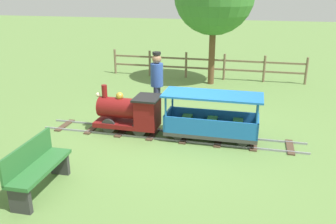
{
  "coord_description": "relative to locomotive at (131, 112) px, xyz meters",
  "views": [
    {
      "loc": [
        -6.84,
        -1.47,
        3.03
      ],
      "look_at": [
        0.0,
        0.21,
        0.55
      ],
      "focal_mm": 37.8,
      "sensor_mm": 36.0,
      "label": 1
    }
  ],
  "objects": [
    {
      "name": "fence_section",
      "position": [
        5.3,
        -0.86,
        -0.0
      ],
      "size": [
        0.08,
        6.78,
        0.9
      ],
      "color": "#756047",
      "rests_on": "ground_plane"
    },
    {
      "name": "passenger_car",
      "position": [
        0.0,
        -1.76,
        -0.06
      ],
      "size": [
        0.77,
        2.0,
        0.97
      ],
      "color": "#3F3F3F",
      "rests_on": "ground_plane"
    },
    {
      "name": "park_bench",
      "position": [
        -2.61,
        0.6,
        -0.07
      ],
      "size": [
        1.31,
        0.44,
        0.82
      ],
      "color": "#2D6B33",
      "rests_on": "ground_plane"
    },
    {
      "name": "track",
      "position": [
        0.0,
        -0.86,
        -0.47
      ],
      "size": [
        0.71,
        5.7,
        0.04
      ],
      "color": "gray",
      "rests_on": "ground_plane"
    },
    {
      "name": "ground_plane",
      "position": [
        0.0,
        -1.05,
        -0.48
      ],
      "size": [
        60.0,
        60.0,
        0.0
      ],
      "primitive_type": "plane",
      "color": "#608442"
    },
    {
      "name": "locomotive",
      "position": [
        0.0,
        0.0,
        0.0
      ],
      "size": [
        0.67,
        1.45,
        1.01
      ],
      "color": "maroon",
      "rests_on": "ground_plane"
    },
    {
      "name": "conductor_person",
      "position": [
        1.07,
        -0.3,
        0.47
      ],
      "size": [
        0.3,
        0.3,
        1.62
      ],
      "color": "#282D47",
      "rests_on": "ground_plane"
    }
  ]
}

